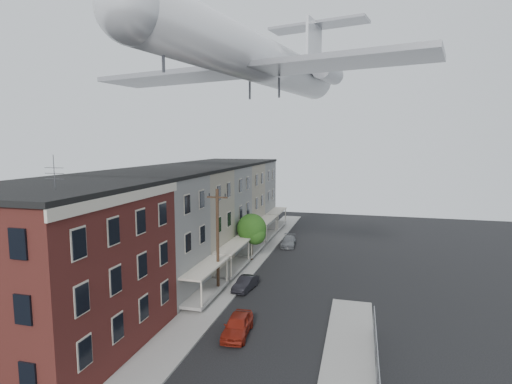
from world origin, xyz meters
TOP-DOWN VIEW (x-y plane):
  - sidewalk_left at (-5.50, 24.00)m, footprint 3.00×62.00m
  - curb_left at (-4.05, 24.00)m, footprint 0.15×62.00m
  - corner_building at (-12.00, 7.00)m, footprint 10.31×12.30m
  - row_house_a at (-11.96, 16.50)m, footprint 11.98×7.00m
  - row_house_b at (-11.96, 23.50)m, footprint 11.98×7.00m
  - row_house_c at (-11.96, 30.50)m, footprint 11.98×7.00m
  - row_house_d at (-11.96, 37.50)m, footprint 11.98×7.00m
  - row_house_e at (-11.96, 44.50)m, footprint 11.98×7.00m
  - utility_pole at (-5.60, 18.00)m, footprint 1.80×0.26m
  - street_tree at (-5.27, 27.92)m, footprint 3.22×3.20m
  - car_near at (-1.80, 11.37)m, footprint 1.88×4.12m
  - car_mid at (-3.60, 19.46)m, footprint 1.70×3.65m
  - car_far at (-2.62, 35.17)m, footprint 2.04×4.27m
  - airplane at (-2.25, 19.78)m, footprint 27.69×31.64m

SIDE VIEW (x-z plane):
  - sidewalk_left at x=-5.50m, z-range 0.00..0.12m
  - curb_left at x=-4.05m, z-range 0.00..0.14m
  - car_mid at x=-3.60m, z-range 0.00..1.16m
  - car_far at x=-2.62m, z-range 0.00..1.20m
  - car_near at x=-1.80m, z-range 0.00..1.37m
  - street_tree at x=-5.27m, z-range 0.85..6.05m
  - utility_pole at x=-5.60m, z-range 0.17..9.17m
  - row_house_a at x=-11.96m, z-range -0.02..10.28m
  - row_house_b at x=-11.96m, z-range -0.02..10.28m
  - row_house_c at x=-11.96m, z-range -0.02..10.28m
  - row_house_d at x=-11.96m, z-range -0.02..10.28m
  - row_house_e at x=-11.96m, z-range -0.02..10.28m
  - corner_building at x=-12.00m, z-range -0.91..11.24m
  - airplane at x=-2.25m, z-range 14.91..24.02m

